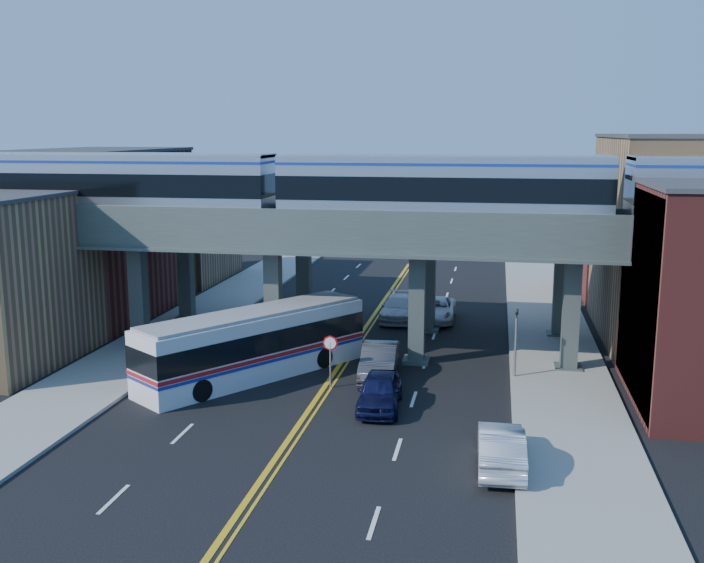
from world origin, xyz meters
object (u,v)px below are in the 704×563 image
(car_lane_c, at_px, (436,309))
(car_lane_d, at_px, (398,308))
(car_lane_b, at_px, (379,361))
(car_parked_curb, at_px, (501,447))
(car_lane_a, at_px, (380,391))
(traffic_signal, at_px, (516,335))
(stop_sign, at_px, (330,353))
(transit_bus, at_px, (254,345))
(transit_train, at_px, (442,188))

(car_lane_c, relative_size, car_lane_d, 1.00)
(car_lane_b, height_order, car_parked_curb, car_lane_b)
(car_lane_a, xyz_separation_m, car_parked_curb, (5.39, -5.50, 0.00))
(traffic_signal, bearing_deg, car_lane_a, -138.15)
(stop_sign, bearing_deg, transit_bus, 166.63)
(car_lane_a, bearing_deg, transit_bus, 150.34)
(traffic_signal, height_order, car_lane_a, traffic_signal)
(car_lane_a, distance_m, car_lane_c, 17.36)
(stop_sign, bearing_deg, traffic_signal, 18.63)
(transit_train, height_order, transit_bus, transit_train)
(car_lane_a, height_order, car_lane_d, car_lane_a)
(transit_bus, xyz_separation_m, car_lane_a, (6.98, -3.45, -0.90))
(transit_train, relative_size, car_lane_c, 9.84)
(traffic_signal, bearing_deg, stop_sign, -161.37)
(car_lane_b, bearing_deg, transit_train, 42.22)
(transit_train, xyz_separation_m, traffic_signal, (4.01, -2.00, -7.18))
(car_parked_curb, bearing_deg, traffic_signal, -95.63)
(car_lane_b, height_order, car_lane_c, car_lane_b)
(transit_train, relative_size, traffic_signal, 12.80)
(transit_train, distance_m, transit_bus, 12.61)
(transit_train, bearing_deg, car_lane_b, -134.11)
(traffic_signal, height_order, car_lane_b, traffic_signal)
(transit_train, relative_size, car_lane_a, 11.29)
(traffic_signal, relative_size, car_lane_b, 0.81)
(transit_train, distance_m, stop_sign, 10.42)
(transit_bus, bearing_deg, transit_train, -30.71)
(transit_train, xyz_separation_m, car_lane_c, (-0.91, 9.86, -8.74))
(transit_train, height_order, stop_sign, transit_train)
(car_lane_c, height_order, car_parked_curb, car_parked_curb)
(car_lane_d, bearing_deg, stop_sign, -97.21)
(car_lane_d, height_order, car_parked_curb, car_parked_curb)
(stop_sign, bearing_deg, car_parked_curb, -44.12)
(transit_bus, bearing_deg, stop_sign, -67.93)
(transit_bus, bearing_deg, traffic_signal, -45.83)
(stop_sign, bearing_deg, car_lane_c, 74.98)
(transit_bus, relative_size, car_parked_curb, 2.50)
(traffic_signal, distance_m, car_lane_c, 12.93)
(stop_sign, distance_m, car_lane_b, 3.12)
(transit_bus, distance_m, car_lane_b, 6.43)
(car_lane_a, distance_m, car_parked_curb, 7.70)
(stop_sign, relative_size, car_lane_a, 0.57)
(transit_bus, relative_size, car_lane_d, 2.26)
(stop_sign, bearing_deg, car_lane_d, 84.17)
(car_lane_b, bearing_deg, car_lane_d, 89.07)
(traffic_signal, xyz_separation_m, transit_bus, (-13.07, -2.01, -0.61))
(car_lane_b, relative_size, car_parked_curb, 1.05)
(stop_sign, height_order, car_parked_curb, stop_sign)
(stop_sign, height_order, car_lane_c, stop_sign)
(transit_bus, bearing_deg, car_lane_a, -80.85)
(car_lane_d, bearing_deg, car_parked_curb, -74.89)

